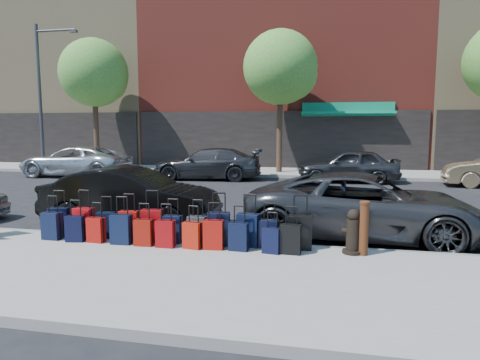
% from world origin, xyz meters
% --- Properties ---
extents(ground, '(120.00, 120.00, 0.00)m').
position_xyz_m(ground, '(0.00, 0.00, 0.00)').
color(ground, black).
rests_on(ground, ground).
extents(sidewalk_near, '(60.00, 4.00, 0.15)m').
position_xyz_m(sidewalk_near, '(0.00, -6.50, 0.07)').
color(sidewalk_near, gray).
rests_on(sidewalk_near, ground).
extents(sidewalk_far, '(60.00, 4.00, 0.15)m').
position_xyz_m(sidewalk_far, '(0.00, 10.00, 0.07)').
color(sidewalk_far, gray).
rests_on(sidewalk_far, ground).
extents(curb_near, '(60.00, 0.08, 0.15)m').
position_xyz_m(curb_near, '(0.00, -4.48, 0.07)').
color(curb_near, gray).
rests_on(curb_near, ground).
extents(curb_far, '(60.00, 0.08, 0.15)m').
position_xyz_m(curb_far, '(0.00, 7.98, 0.07)').
color(curb_far, gray).
rests_on(curb_far, ground).
extents(building_left, '(15.00, 12.12, 16.00)m').
position_xyz_m(building_left, '(-16.00, 17.98, 7.98)').
color(building_left, '#95805B').
rests_on(building_left, ground).
extents(building_center, '(17.00, 12.85, 20.00)m').
position_xyz_m(building_center, '(0.00, 17.99, 9.98)').
color(building_center, maroon).
rests_on(building_center, ground).
extents(tree_left, '(3.80, 3.80, 7.27)m').
position_xyz_m(tree_left, '(-9.86, 9.50, 5.41)').
color(tree_left, black).
rests_on(tree_left, sidewalk_far).
extents(tree_center, '(3.80, 3.80, 7.27)m').
position_xyz_m(tree_center, '(0.64, 9.50, 5.41)').
color(tree_center, black).
rests_on(tree_center, sidewalk_far).
extents(streetlight, '(2.59, 0.18, 8.00)m').
position_xyz_m(streetlight, '(-12.80, 8.80, 4.66)').
color(streetlight, '#333338').
rests_on(streetlight, sidewalk_far).
extents(suitcase_front_0, '(0.44, 0.30, 0.99)m').
position_xyz_m(suitcase_front_0, '(-2.56, -4.83, 0.46)').
color(suitcase_front_0, black).
rests_on(suitcase_front_0, sidewalk_near).
extents(suitcase_front_1, '(0.43, 0.25, 1.02)m').
position_xyz_m(suitcase_front_1, '(-1.97, -4.84, 0.47)').
color(suitcase_front_1, '#B10B10').
rests_on(suitcase_front_1, sidewalk_near).
extents(suitcase_front_2, '(0.40, 0.27, 0.89)m').
position_xyz_m(suitcase_front_2, '(-1.49, -4.77, 0.43)').
color(suitcase_front_2, black).
rests_on(suitcase_front_2, sidewalk_near).
extents(suitcase_front_3, '(0.42, 0.27, 0.96)m').
position_xyz_m(suitcase_front_3, '(-0.97, -4.76, 0.45)').
color(suitcase_front_3, '#B0130B').
rests_on(suitcase_front_3, sidewalk_near).
extents(suitcase_front_4, '(0.47, 0.30, 1.05)m').
position_xyz_m(suitcase_front_4, '(-0.43, -4.83, 0.48)').
color(suitcase_front_4, maroon).
rests_on(suitcase_front_4, sidewalk_near).
extents(suitcase_front_5, '(0.38, 0.22, 0.90)m').
position_xyz_m(suitcase_front_5, '(0.01, -4.84, 0.43)').
color(suitcase_front_5, black).
rests_on(suitcase_front_5, sidewalk_near).
extents(suitcase_front_6, '(0.38, 0.23, 0.89)m').
position_xyz_m(suitcase_front_6, '(0.52, -4.79, 0.43)').
color(suitcase_front_6, '#333337').
rests_on(suitcase_front_6, sidewalk_near).
extents(suitcase_front_7, '(0.47, 0.31, 1.05)m').
position_xyz_m(suitcase_front_7, '(0.98, -4.81, 0.48)').
color(suitcase_front_7, black).
rests_on(suitcase_front_7, sidewalk_near).
extents(suitcase_front_8, '(0.46, 0.31, 1.04)m').
position_xyz_m(suitcase_front_8, '(1.57, -4.77, 0.48)').
color(suitcase_front_8, black).
rests_on(suitcase_front_8, sidewalk_near).
extents(suitcase_front_9, '(0.37, 0.22, 0.88)m').
position_xyz_m(suitcase_front_9, '(1.97, -4.79, 0.42)').
color(suitcase_front_9, black).
rests_on(suitcase_front_9, sidewalk_near).
extents(suitcase_front_10, '(0.46, 0.28, 1.05)m').
position_xyz_m(suitcase_front_10, '(2.58, -4.77, 0.48)').
color(suitcase_front_10, black).
rests_on(suitcase_front_10, sidewalk_near).
extents(suitcase_back_0, '(0.39, 0.24, 0.92)m').
position_xyz_m(suitcase_back_0, '(-2.54, -5.10, 0.44)').
color(suitcase_back_0, black).
rests_on(suitcase_back_0, sidewalk_near).
extents(suitcase_back_1, '(0.39, 0.26, 0.86)m').
position_xyz_m(suitcase_back_1, '(-1.97, -5.16, 0.42)').
color(suitcase_back_1, black).
rests_on(suitcase_back_1, sidewalk_near).
extents(suitcase_back_2, '(0.35, 0.22, 0.82)m').
position_xyz_m(suitcase_back_2, '(-1.52, -5.12, 0.40)').
color(suitcase_back_2, '#9F0F0A').
rests_on(suitcase_back_2, sidewalk_near).
extents(suitcase_back_3, '(0.41, 0.24, 0.96)m').
position_xyz_m(suitcase_back_3, '(-0.96, -5.13, 0.45)').
color(suitcase_back_3, black).
rests_on(suitcase_back_3, sidewalk_near).
extents(suitcase_back_4, '(0.36, 0.22, 0.84)m').
position_xyz_m(suitcase_back_4, '(-0.47, -5.16, 0.41)').
color(suitcase_back_4, maroon).
rests_on(suitcase_back_4, sidewalk_near).
extents(suitcase_back_5, '(0.36, 0.21, 0.85)m').
position_xyz_m(suitcase_back_5, '(-0.00, -5.17, 0.42)').
color(suitcase_back_5, maroon).
rests_on(suitcase_back_5, sidewalk_near).
extents(suitcase_back_6, '(0.38, 0.26, 0.83)m').
position_xyz_m(suitcase_back_6, '(0.54, -5.15, 0.41)').
color(suitcase_back_6, '#AC1B0B').
rests_on(suitcase_back_6, sidewalk_near).
extents(suitcase_back_7, '(0.39, 0.24, 0.90)m').
position_xyz_m(suitcase_back_7, '(0.95, -5.11, 0.43)').
color(suitcase_back_7, '#9E110A').
rests_on(suitcase_back_7, sidewalk_near).
extents(suitcase_back_8, '(0.37, 0.23, 0.86)m').
position_xyz_m(suitcase_back_8, '(1.44, -5.10, 0.42)').
color(suitcase_back_8, black).
rests_on(suitcase_back_8, sidewalk_near).
extents(suitcase_back_9, '(0.35, 0.24, 0.77)m').
position_xyz_m(suitcase_back_9, '(2.07, -5.15, 0.39)').
color(suitcase_back_9, black).
rests_on(suitcase_back_9, sidewalk_near).
extents(suitcase_back_10, '(0.38, 0.24, 0.88)m').
position_xyz_m(suitcase_back_10, '(2.43, -5.11, 0.43)').
color(suitcase_back_10, black).
rests_on(suitcase_back_10, sidewalk_near).
extents(fire_hydrant, '(0.42, 0.37, 0.83)m').
position_xyz_m(fire_hydrant, '(3.55, -4.85, 0.53)').
color(fire_hydrant, black).
rests_on(fire_hydrant, sidewalk_near).
extents(bollard, '(0.18, 0.18, 1.00)m').
position_xyz_m(bollard, '(3.74, -4.92, 0.66)').
color(bollard, '#38190C').
rests_on(bollard, sidewalk_near).
extents(car_near_1, '(4.43, 1.57, 1.46)m').
position_xyz_m(car_near_1, '(-1.80, -2.94, 0.73)').
color(car_near_1, black).
rests_on(car_near_1, ground).
extents(car_near_2, '(5.44, 2.86, 1.46)m').
position_xyz_m(car_near_2, '(3.90, -3.00, 0.73)').
color(car_near_2, '#363739').
rests_on(car_near_2, ground).
extents(car_far_0, '(5.49, 2.57, 1.52)m').
position_xyz_m(car_far_0, '(-9.53, 6.55, 0.76)').
color(car_far_0, silver).
rests_on(car_far_0, ground).
extents(car_far_1, '(5.32, 2.54, 1.50)m').
position_xyz_m(car_far_1, '(-2.63, 6.74, 0.75)').
color(car_far_1, '#323134').
rests_on(car_far_1, ground).
extents(car_far_2, '(4.54, 2.04, 1.52)m').
position_xyz_m(car_far_2, '(3.92, 6.99, 0.76)').
color(car_far_2, '#303032').
rests_on(car_far_2, ground).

